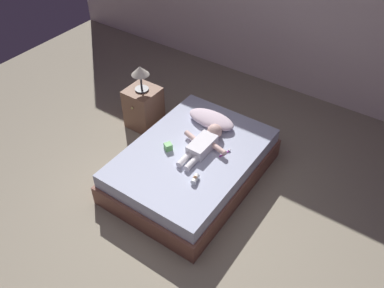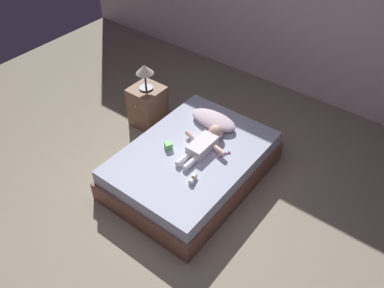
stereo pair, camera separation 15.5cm
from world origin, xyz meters
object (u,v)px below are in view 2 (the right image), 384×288
(baby, at_px, (205,143))
(lamp, at_px, (145,71))
(nightstand, at_px, (148,106))
(toothbrush, at_px, (225,154))
(pillow, at_px, (213,120))
(baby_bottle, at_px, (193,179))
(toy_block, at_px, (168,146))
(bed, at_px, (192,165))

(baby, height_order, lamp, lamp)
(baby, distance_m, nightstand, 1.15)
(toothbrush, xyz_separation_m, lamp, (-1.32, 0.26, 0.35))
(nightstand, bearing_deg, lamp, 90.00)
(pillow, relative_size, lamp, 1.74)
(nightstand, distance_m, baby_bottle, 1.50)
(lamp, bearing_deg, toothbrush, -11.23)
(nightstand, xyz_separation_m, baby_bottle, (1.28, -0.76, 0.17))
(lamp, xyz_separation_m, toy_block, (0.80, -0.54, -0.33))
(baby, relative_size, toy_block, 6.78)
(lamp, relative_size, toy_block, 3.21)
(nightstand, distance_m, toy_block, 0.98)
(nightstand, bearing_deg, pillow, 4.43)
(pillow, bearing_deg, toy_block, -102.15)
(bed, bearing_deg, toy_block, -152.35)
(bed, xyz_separation_m, toy_block, (-0.22, -0.11, 0.24))
(pillow, relative_size, nightstand, 1.06)
(bed, bearing_deg, nightstand, 157.24)
(nightstand, xyz_separation_m, toy_block, (0.80, -0.54, 0.17))
(baby, bearing_deg, toy_block, -140.11)
(toothbrush, bearing_deg, baby, -170.65)
(toy_block, relative_size, baby_bottle, 0.84)
(toy_block, bearing_deg, baby, 39.89)
(nightstand, bearing_deg, baby_bottle, -30.49)
(bed, height_order, pillow, pillow)
(pillow, bearing_deg, lamp, -175.58)
(baby, bearing_deg, bed, -119.13)
(toothbrush, relative_size, toy_block, 1.50)
(bed, relative_size, pillow, 3.14)
(toothbrush, xyz_separation_m, baby_bottle, (-0.04, -0.49, 0.02))
(nightstand, xyz_separation_m, lamp, (-0.00, 0.00, 0.50))
(toothbrush, bearing_deg, nightstand, 168.77)
(toothbrush, distance_m, toy_block, 0.59)
(toothbrush, xyz_separation_m, nightstand, (-1.32, 0.26, -0.14))
(bed, relative_size, baby_bottle, 14.78)
(toothbrush, bearing_deg, toy_block, -151.63)
(baby, height_order, baby_bottle, baby)
(toy_block, distance_m, baby_bottle, 0.53)
(pillow, bearing_deg, toothbrush, -40.78)
(baby_bottle, bearing_deg, bed, 128.80)
(bed, distance_m, toy_block, 0.34)
(bed, relative_size, toy_block, 17.55)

